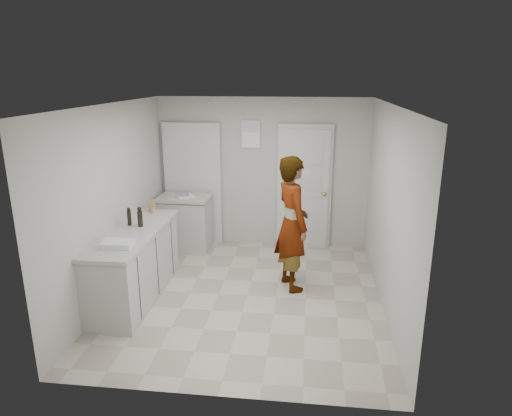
# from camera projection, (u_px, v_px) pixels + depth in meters

# --- Properties ---
(ground) EXTENTS (4.00, 4.00, 0.00)m
(ground) POSITION_uv_depth(u_px,v_px,m) (247.00, 296.00, 6.10)
(ground) COLOR #A39989
(ground) RESTS_ON ground
(room_shell) EXTENTS (4.00, 4.00, 4.00)m
(room_shell) POSITION_uv_depth(u_px,v_px,m) (252.00, 187.00, 7.69)
(room_shell) COLOR #AEACA4
(room_shell) RESTS_ON ground
(main_counter) EXTENTS (0.64, 1.96, 0.93)m
(main_counter) POSITION_uv_depth(u_px,v_px,m) (135.00, 267.00, 5.95)
(main_counter) COLOR beige
(main_counter) RESTS_ON ground
(side_counter) EXTENTS (0.84, 0.61, 0.93)m
(side_counter) POSITION_uv_depth(u_px,v_px,m) (185.00, 225.00, 7.60)
(side_counter) COLOR beige
(side_counter) RESTS_ON ground
(person) EXTENTS (0.68, 0.80, 1.84)m
(person) POSITION_uv_depth(u_px,v_px,m) (292.00, 224.00, 6.11)
(person) COLOR silver
(person) RESTS_ON ground
(cake_mix_box) EXTENTS (0.11, 0.06, 0.18)m
(cake_mix_box) POSITION_uv_depth(u_px,v_px,m) (151.00, 205.00, 6.62)
(cake_mix_box) COLOR #906748
(cake_mix_box) RESTS_ON main_counter
(spice_jar) EXTENTS (0.05, 0.05, 0.08)m
(spice_jar) POSITION_uv_depth(u_px,v_px,m) (153.00, 210.00, 6.56)
(spice_jar) COLOR tan
(spice_jar) RESTS_ON main_counter
(oil_cruet_a) EXTENTS (0.07, 0.07, 0.27)m
(oil_cruet_a) POSITION_uv_depth(u_px,v_px,m) (140.00, 217.00, 5.95)
(oil_cruet_a) COLOR black
(oil_cruet_a) RESTS_ON main_counter
(oil_cruet_b) EXTENTS (0.05, 0.05, 0.25)m
(oil_cruet_b) POSITION_uv_depth(u_px,v_px,m) (129.00, 217.00, 6.01)
(oil_cruet_b) COLOR black
(oil_cruet_b) RESTS_ON main_counter
(baking_dish) EXTENTS (0.37, 0.27, 0.06)m
(baking_dish) POSITION_uv_depth(u_px,v_px,m) (117.00, 244.00, 5.29)
(baking_dish) COLOR silver
(baking_dish) RESTS_ON main_counter
(egg_bowl) EXTENTS (0.12, 0.12, 0.05)m
(egg_bowl) POSITION_uv_depth(u_px,v_px,m) (104.00, 246.00, 5.23)
(egg_bowl) COLOR silver
(egg_bowl) RESTS_ON main_counter
(papers) EXTENTS (0.40, 0.42, 0.01)m
(papers) POSITION_uv_depth(u_px,v_px,m) (185.00, 196.00, 7.48)
(papers) COLOR white
(papers) RESTS_ON side_counter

